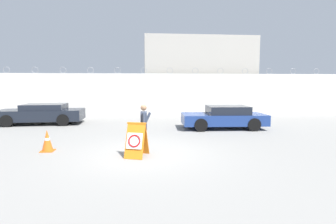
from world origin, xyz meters
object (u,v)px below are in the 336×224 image
at_px(parked_car_front_coupe, 42,114).
at_px(parked_car_far_side, 224,117).
at_px(traffic_cone_near, 47,141).
at_px(security_guard, 144,126).
at_px(barricade_sign, 136,140).

distance_m(parked_car_front_coupe, parked_car_far_side, 10.48).
height_order(traffic_cone_near, parked_car_front_coupe, parked_car_front_coupe).
bearing_deg(parked_car_front_coupe, security_guard, 128.65).
xyz_separation_m(barricade_sign, parked_car_far_side, (4.45, 5.05, 0.06)).
height_order(barricade_sign, traffic_cone_near, barricade_sign).
bearing_deg(traffic_cone_near, parked_car_front_coupe, 111.80).
relative_size(security_guard, parked_car_far_side, 0.37).
relative_size(traffic_cone_near, parked_car_front_coupe, 0.16).
height_order(security_guard, traffic_cone_near, security_guard).
distance_m(traffic_cone_near, parked_car_far_side, 8.59).
distance_m(barricade_sign, security_guard, 0.77).
xyz_separation_m(barricade_sign, traffic_cone_near, (-3.10, 0.96, -0.18)).
xyz_separation_m(barricade_sign, security_guard, (0.25, 0.64, 0.34)).
distance_m(barricade_sign, parked_car_front_coupe, 9.46).
distance_m(traffic_cone_near, parked_car_front_coupe, 7.07).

